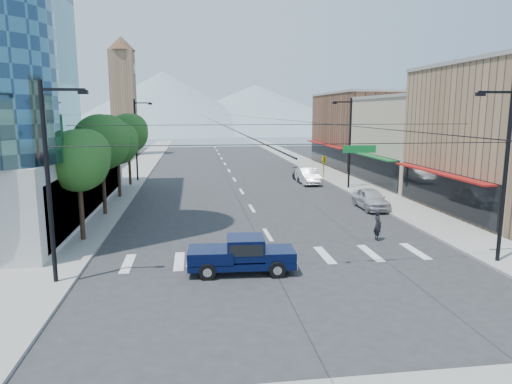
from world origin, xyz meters
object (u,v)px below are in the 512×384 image
(pickup_truck, at_px, (241,254))
(parked_car_far, at_px, (303,175))
(parked_car_mid, at_px, (308,176))
(pedestrian, at_px, (378,225))
(parked_car_near, at_px, (371,199))

(pickup_truck, height_order, parked_car_far, pickup_truck)
(pickup_truck, bearing_deg, parked_car_mid, 72.35)
(pedestrian, bearing_deg, pickup_truck, 116.50)
(pickup_truck, bearing_deg, parked_car_near, 51.22)
(pickup_truck, height_order, parked_car_near, pickup_truck)
(parked_car_far, bearing_deg, pedestrian, -91.87)
(pedestrian, xyz_separation_m, parked_car_mid, (1.22, 21.98, -0.09))
(parked_car_mid, xyz_separation_m, parked_car_far, (0.00, 2.07, -0.18))
(parked_car_far, bearing_deg, parked_car_near, -82.29)
(pedestrian, height_order, parked_car_mid, pedestrian)
(pickup_truck, bearing_deg, parked_car_far, 73.73)
(parked_car_mid, distance_m, parked_car_far, 2.07)
(pickup_truck, bearing_deg, pedestrian, 30.15)
(pedestrian, height_order, parked_car_far, pedestrian)
(pickup_truck, relative_size, parked_car_far, 1.14)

